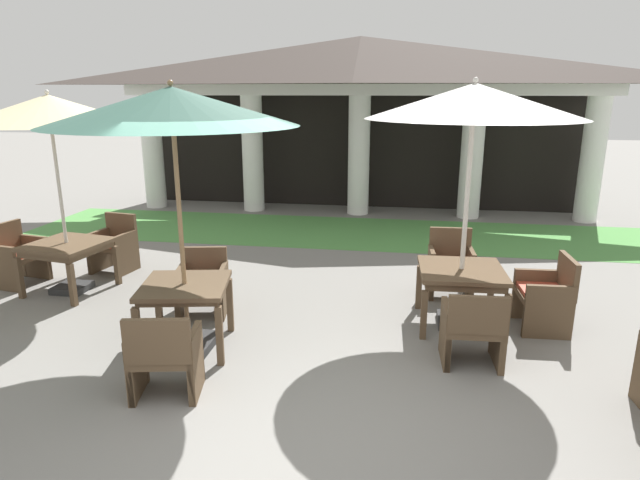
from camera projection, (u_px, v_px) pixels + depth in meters
ground_plane at (272, 417)px, 4.70m from camera, size 60.00×60.00×0.00m
background_pavilion at (361, 82)px, 11.85m from camera, size 11.12×2.50×3.88m
lawn_strip at (350, 232)px, 10.84m from camera, size 12.92×2.56×0.01m
patio_table_near_foreground at (461, 276)px, 6.41m from camera, size 1.02×1.02×0.71m
patio_umbrella_near_foreground at (474, 104)px, 5.88m from camera, size 2.39×2.39×2.89m
patio_chair_near_foreground_south at (473, 329)px, 5.52m from camera, size 0.62×0.57×0.83m
patio_chair_near_foreground_north at (450, 265)px, 7.41m from camera, size 0.61×0.52×0.92m
patio_chair_near_foreground_east at (546, 296)px, 6.35m from camera, size 0.58×0.65×0.90m
patio_table_mid_left at (185, 292)px, 5.81m from camera, size 1.06×1.06×0.75m
patio_umbrella_mid_left at (172, 110)px, 5.30m from camera, size 2.53×2.53×2.85m
patio_chair_mid_left_south at (164, 356)px, 4.93m from camera, size 0.69×0.60×0.85m
patio_chair_mid_left_north at (203, 284)px, 6.84m from camera, size 0.70×0.69×0.80m
patio_table_far_back at (67, 249)px, 7.51m from camera, size 1.10×1.10×0.71m
patio_umbrella_far_back at (49, 111)px, 7.01m from camera, size 2.26×2.26×2.76m
patio_chair_far_back_west at (17, 256)px, 7.85m from camera, size 0.62×0.72×0.90m
patio_chair_far_back_north at (114, 246)px, 8.43m from camera, size 0.65×0.63×0.89m
terracotta_urn at (460, 251)px, 8.94m from camera, size 0.31×0.31×0.44m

